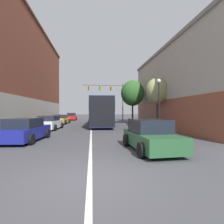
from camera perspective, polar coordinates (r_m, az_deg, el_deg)
ground_plane at (r=5.24m, az=-7.29°, el=-20.59°), size 160.00×160.00×0.00m
lane_center_line at (r=20.42m, az=-6.78°, el=-4.78°), size 0.14×42.90×0.01m
building_left_brick at (r=25.72m, az=-29.58°, el=10.76°), size 6.91×26.27×12.77m
building_right_storefront at (r=21.40m, az=25.25°, el=7.14°), size 7.93×18.99×8.52m
bus at (r=22.79m, az=-3.43°, el=0.46°), size 3.27×12.79×3.32m
hatchback_foreground at (r=8.57m, az=12.49°, el=-7.57°), size 2.18×3.95×1.45m
parked_car_left_near at (r=18.32m, az=-19.72°, el=-3.38°), size 2.22×4.12×1.37m
parked_car_left_mid at (r=25.48m, az=-16.43°, el=-2.34°), size 2.29×4.38×1.31m
parked_car_left_far at (r=11.98m, az=-26.47°, el=-5.37°), size 2.31×4.18×1.42m
parked_car_left_distant at (r=35.22m, az=-13.05°, el=-1.49°), size 2.21×4.33×1.41m
traffic_signal_gantry at (r=32.09m, az=-0.73°, el=6.11°), size 7.46×0.36×6.78m
street_lamp at (r=15.21m, az=15.03°, el=3.81°), size 0.34×0.34×4.54m
street_tree_near at (r=18.86m, az=14.58°, el=6.73°), size 2.41×2.17×5.28m
street_tree_far at (r=24.62m, az=6.74°, el=6.12°), size 3.24×2.92×6.09m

